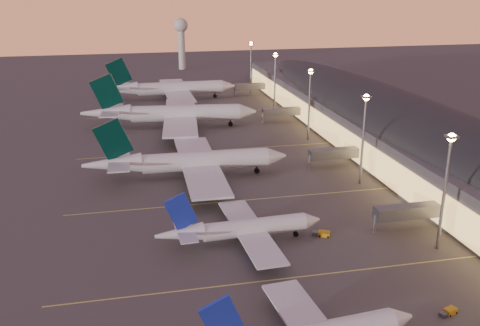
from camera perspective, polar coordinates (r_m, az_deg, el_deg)
name	(u,v)px	position (r m, az deg, el deg)	size (l,w,h in m)	color
ground	(277,266)	(110.91, 4.01, -10.90)	(700.00, 700.00, 0.00)	#44423F
airliner_narrow_north	(241,229)	(117.91, 0.07, -7.04)	(37.44, 33.44, 13.39)	silver
airliner_wide_near	(188,162)	(156.43, -5.56, 0.11)	(59.53, 54.06, 19.09)	silver
airliner_wide_mid	(170,114)	(211.86, -7.44, 5.24)	(68.42, 62.71, 21.88)	silver
airliner_wide_far	(169,89)	(263.59, -7.63, 7.86)	(65.76, 59.63, 21.11)	silver
terminal_building	(392,121)	(193.13, 15.86, 4.30)	(56.35, 255.00, 17.46)	#48474C
light_masts	(331,105)	(173.76, 9.65, 6.16)	(2.20, 217.20, 25.90)	gray
radar_tower	(181,35)	(355.78, -6.29, 13.42)	(9.00, 9.00, 32.50)	silver
lane_markings	(237,194)	(145.87, -0.35, -3.28)	(90.00, 180.36, 0.00)	#D8C659
baggage_tug_b	(449,312)	(102.95, 21.36, -14.57)	(3.66, 2.38, 1.02)	#C58F10
baggage_tug_c	(322,234)	(123.82, 8.74, -7.46)	(4.19, 3.18, 1.17)	#C58F10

